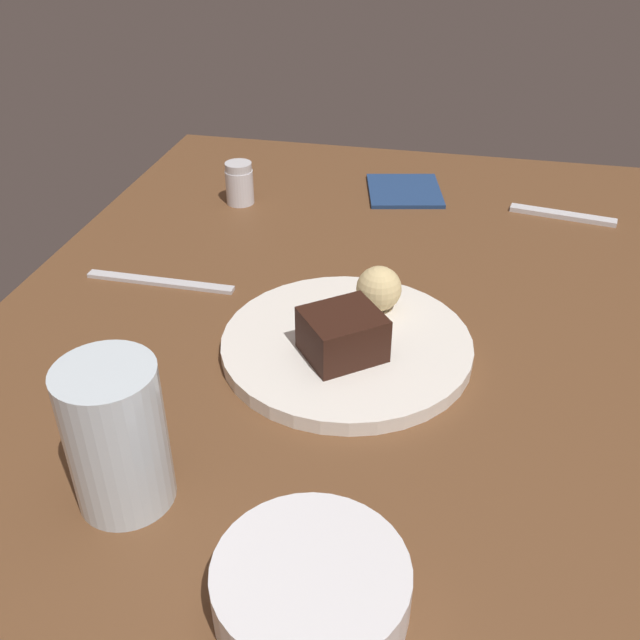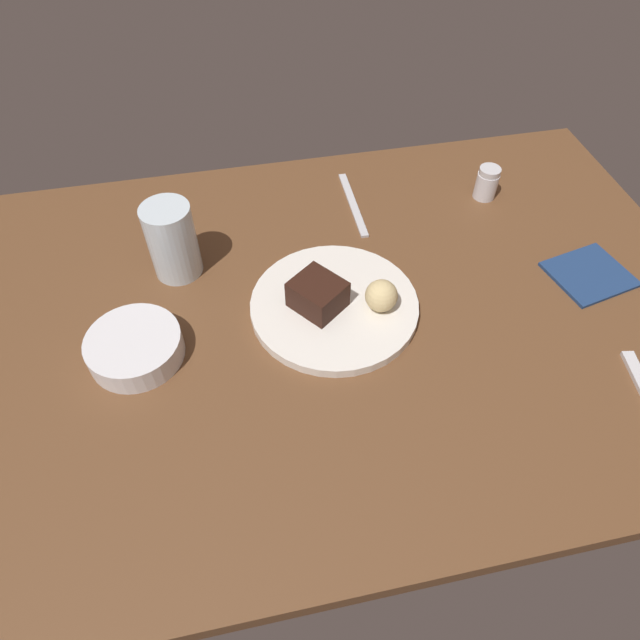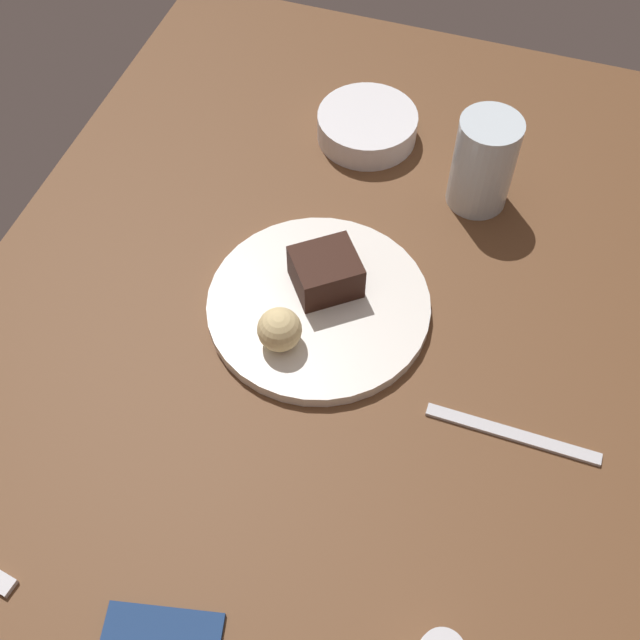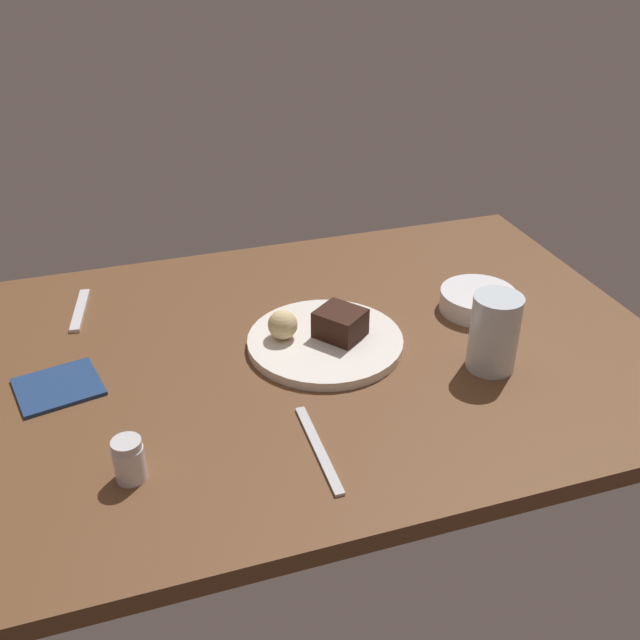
{
  "view_description": "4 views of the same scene",
  "coord_description": "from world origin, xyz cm",
  "px_view_note": "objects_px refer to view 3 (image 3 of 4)",
  "views": [
    {
      "loc": [
        63.35,
        10.14,
        47.74
      ],
      "look_at": [
        4.21,
        -2.52,
        7.8
      ],
      "focal_mm": 39.94,
      "sensor_mm": 36.0,
      "label": 1
    },
    {
      "loc": [
        16.67,
        57.48,
        69.85
      ],
      "look_at": [
        5.72,
        4.46,
        6.23
      ],
      "focal_mm": 31.39,
      "sensor_mm": 36.0,
      "label": 2
    },
    {
      "loc": [
        -49.65,
        -17.43,
        80.52
      ],
      "look_at": [
        -2.61,
        -1.86,
        8.63
      ],
      "focal_mm": 44.44,
      "sensor_mm": 36.0,
      "label": 3
    },
    {
      "loc": [
        -30.68,
        -99.68,
        71.35
      ],
      "look_at": [
        1.94,
        1.17,
        7.61
      ],
      "focal_mm": 41.06,
      "sensor_mm": 36.0,
      "label": 4
    }
  ],
  "objects_px": {
    "dessert_plate": "(322,306)",
    "side_bowl": "(367,126)",
    "water_glass": "(483,163)",
    "butter_knife": "(512,434)",
    "chocolate_cake_slice": "(326,272)",
    "bread_roll": "(280,330)"
  },
  "relations": [
    {
      "from": "chocolate_cake_slice",
      "to": "bread_roll",
      "type": "xyz_separation_m",
      "value": [
        -0.09,
        0.02,
        0.0
      ]
    },
    {
      "from": "chocolate_cake_slice",
      "to": "water_glass",
      "type": "distance_m",
      "value": 0.25
    },
    {
      "from": "dessert_plate",
      "to": "butter_knife",
      "type": "bearing_deg",
      "value": -110.55
    },
    {
      "from": "chocolate_cake_slice",
      "to": "side_bowl",
      "type": "xyz_separation_m",
      "value": [
        0.28,
        0.03,
        -0.02
      ]
    },
    {
      "from": "bread_roll",
      "to": "side_bowl",
      "type": "distance_m",
      "value": 0.38
    },
    {
      "from": "butter_knife",
      "to": "bread_roll",
      "type": "bearing_deg",
      "value": -4.6
    },
    {
      "from": "butter_knife",
      "to": "dessert_plate",
      "type": "bearing_deg",
      "value": -20.0
    },
    {
      "from": "water_glass",
      "to": "side_bowl",
      "type": "height_order",
      "value": "water_glass"
    },
    {
      "from": "dessert_plate",
      "to": "water_glass",
      "type": "distance_m",
      "value": 0.28
    },
    {
      "from": "dessert_plate",
      "to": "chocolate_cake_slice",
      "type": "relative_size",
      "value": 3.55
    },
    {
      "from": "dessert_plate",
      "to": "chocolate_cake_slice",
      "type": "height_order",
      "value": "chocolate_cake_slice"
    },
    {
      "from": "bread_roll",
      "to": "water_glass",
      "type": "relative_size",
      "value": 0.39
    },
    {
      "from": "chocolate_cake_slice",
      "to": "side_bowl",
      "type": "bearing_deg",
      "value": 6.26
    },
    {
      "from": "dessert_plate",
      "to": "butter_knife",
      "type": "distance_m",
      "value": 0.26
    },
    {
      "from": "dessert_plate",
      "to": "side_bowl",
      "type": "distance_m",
      "value": 0.31
    },
    {
      "from": "bread_roll",
      "to": "water_glass",
      "type": "height_order",
      "value": "water_glass"
    },
    {
      "from": "water_glass",
      "to": "bread_roll",
      "type": "bearing_deg",
      "value": 151.73
    },
    {
      "from": "dessert_plate",
      "to": "bread_roll",
      "type": "height_order",
      "value": "bread_roll"
    },
    {
      "from": "dessert_plate",
      "to": "bread_roll",
      "type": "relative_size",
      "value": 5.25
    },
    {
      "from": "chocolate_cake_slice",
      "to": "water_glass",
      "type": "bearing_deg",
      "value": -33.68
    },
    {
      "from": "chocolate_cake_slice",
      "to": "butter_knife",
      "type": "relative_size",
      "value": 0.39
    },
    {
      "from": "water_glass",
      "to": "side_bowl",
      "type": "relative_size",
      "value": 0.93
    }
  ]
}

